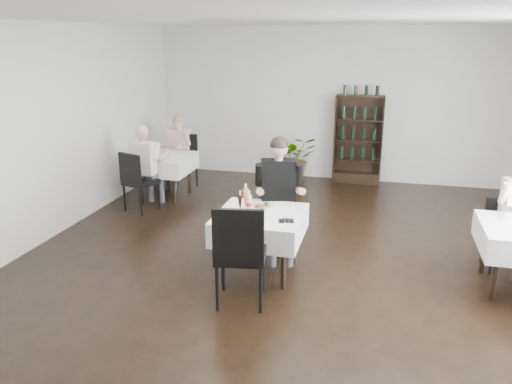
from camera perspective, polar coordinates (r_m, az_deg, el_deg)
room_shell at (r=5.71m, az=3.44°, el=4.21°), size 9.00×9.00×9.00m
wine_shelf at (r=9.98m, az=11.57°, el=5.79°), size 0.90×0.28×1.75m
main_table at (r=6.04m, az=0.49°, el=-3.76°), size 1.03×1.03×0.77m
left_table at (r=9.07m, az=-10.53°, el=3.22°), size 0.98×0.98×0.77m
potted_tree at (r=10.07m, az=4.53°, el=3.90°), size 1.02×0.96×0.91m
main_chair_far at (r=6.75m, az=2.02°, el=-1.47°), size 0.58×0.58×1.08m
main_chair_near at (r=5.27m, az=-1.86°, el=-6.57°), size 0.61×0.62×1.16m
left_chair_far at (r=9.57m, az=-8.24°, el=3.87°), size 0.49×0.49×1.03m
left_chair_near at (r=8.39m, az=-13.48°, el=1.56°), size 0.59×0.59×1.01m
right_chair_far at (r=6.95m, az=26.36°, el=-3.85°), size 0.45×0.46×0.87m
diner_main at (r=6.39m, az=2.64°, el=0.32°), size 0.67×0.72×1.60m
diner_left_far at (r=9.59m, az=-9.00°, el=5.20°), size 0.57×0.61×1.38m
diner_left_near at (r=8.52m, az=-12.48°, el=3.59°), size 0.54×0.55×1.42m
plate_far at (r=6.15m, az=0.77°, el=-1.70°), size 0.30×0.30×0.08m
plate_near at (r=5.78m, az=-0.11°, el=-2.94°), size 0.31×0.31×0.09m
pilsner_dark at (r=5.97m, az=-1.83°, el=-1.32°), size 0.07×0.07×0.28m
pilsner_lager at (r=6.03m, az=-1.19°, el=-0.88°), size 0.08×0.08×0.34m
coke_bottle at (r=6.02m, az=-0.79°, el=-1.28°), size 0.07×0.07×0.26m
napkin_cutlery at (r=5.74m, az=3.47°, el=-3.28°), size 0.20×0.19×0.02m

